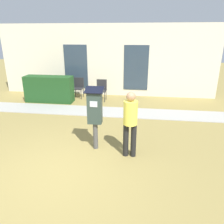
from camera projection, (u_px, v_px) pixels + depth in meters
The scene contains 8 objects.
ground_plane at pixel (56, 175), 4.54m from camera, with size 40.00×40.00×0.00m, color olive.
sidewalk at pixel (95, 111), 8.23m from camera, with size 12.00×1.10×0.02m.
building_facade at pixel (106, 61), 10.05m from camera, with size 10.00×0.26×3.20m.
parking_meter at pixel (95, 111), 5.25m from camera, with size 0.44×0.31×1.59m.
person_standing at pixel (130, 120), 4.95m from camera, with size 0.32×0.32×1.58m.
outdoor_chair_left at pixel (78, 86), 9.87m from camera, with size 0.44×0.44×0.90m.
outdoor_chair_middle at pixel (101, 88), 9.48m from camera, with size 0.44×0.44×0.90m.
hedge_row at pixel (49, 89), 9.25m from camera, with size 2.01×0.60×1.10m.
Camera 1 is at (1.69, -3.63, 2.77)m, focal length 35.00 mm.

